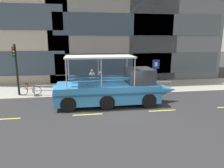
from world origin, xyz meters
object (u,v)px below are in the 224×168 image
(traffic_light_pole, at_px, (16,65))
(pedestrian_mid_left, at_px, (100,79))
(duck_tour_boat, at_px, (114,89))
(pedestrian_near_bow, at_px, (146,76))
(parking_sign, at_px, (156,70))
(leaned_bicycle, at_px, (30,90))
(pedestrian_mid_right, at_px, (92,77))

(traffic_light_pole, relative_size, pedestrian_mid_left, 2.32)
(duck_tour_boat, distance_m, pedestrian_near_bow, 5.24)
(parking_sign, height_order, duck_tour_boat, duck_tour_boat)
(duck_tour_boat, relative_size, pedestrian_near_bow, 4.96)
(leaned_bicycle, height_order, pedestrian_near_bow, pedestrian_near_bow)
(duck_tour_boat, xyz_separation_m, pedestrian_near_bow, (3.53, 3.87, 0.15))
(parking_sign, xyz_separation_m, pedestrian_mid_left, (-4.75, 0.18, -0.75))
(duck_tour_boat, bearing_deg, pedestrian_mid_left, 103.05)
(duck_tour_boat, bearing_deg, parking_sign, 34.74)
(parking_sign, relative_size, pedestrian_near_bow, 1.49)
(pedestrian_near_bow, bearing_deg, parking_sign, -63.72)
(duck_tour_boat, xyz_separation_m, pedestrian_mid_left, (-0.69, 3.00, 0.12))
(leaned_bicycle, relative_size, pedestrian_mid_left, 1.02)
(leaned_bicycle, relative_size, pedestrian_near_bow, 0.99)
(pedestrian_mid_left, bearing_deg, parking_sign, -2.22)
(traffic_light_pole, xyz_separation_m, leaned_bicycle, (0.88, -0.10, -2.04))
(duck_tour_boat, height_order, pedestrian_mid_right, duck_tour_boat)
(duck_tour_boat, distance_m, pedestrian_mid_right, 4.09)
(pedestrian_mid_right, bearing_deg, leaned_bicycle, -166.50)
(pedestrian_near_bow, relative_size, pedestrian_mid_right, 1.00)
(traffic_light_pole, bearing_deg, pedestrian_mid_right, 10.58)
(traffic_light_pole, height_order, duck_tour_boat, traffic_light_pole)
(traffic_light_pole, relative_size, pedestrian_mid_right, 2.25)
(leaned_bicycle, relative_size, pedestrian_mid_right, 0.98)
(duck_tour_boat, relative_size, pedestrian_mid_right, 4.95)
(pedestrian_mid_left, relative_size, pedestrian_mid_right, 0.97)
(leaned_bicycle, bearing_deg, pedestrian_mid_left, 3.44)
(parking_sign, height_order, pedestrian_mid_right, parking_sign)
(pedestrian_near_bow, height_order, pedestrian_mid_left, pedestrian_near_bow)
(duck_tour_boat, bearing_deg, traffic_light_pole, 159.07)
(traffic_light_pole, bearing_deg, parking_sign, 0.28)
(pedestrian_near_bow, bearing_deg, duck_tour_boat, -132.35)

